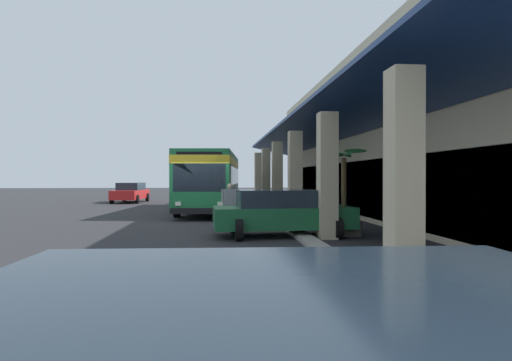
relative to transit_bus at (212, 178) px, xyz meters
The scene contains 8 objects.
ground 9.54m from the transit_bus, 53.93° to the left, with size 120.00×120.00×0.00m, color #262628.
curb_strip 4.61m from the transit_bus, 42.42° to the left, with size 38.18×0.50×0.12m, color #9E998E.
plaza_building 13.03m from the transit_bus, 75.90° to the left, with size 32.12×15.46×7.56m.
transit_bus is the anchor object (origin of this frame).
parked_sedan_red 10.84m from the transit_bus, 145.48° to the right, with size 4.54×2.27×1.47m.
parked_sedan_green 10.65m from the transit_bus, 12.52° to the left, with size 2.57×4.48×1.47m.
pedestrian 7.36m from the transit_bus, ahead, with size 0.40×0.67×1.63m.
potted_palm 11.30m from the transit_bus, 22.60° to the left, with size 1.82×1.43×2.81m.
Camera 1 is at (18.33, 0.64, 1.86)m, focal length 30.10 mm.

